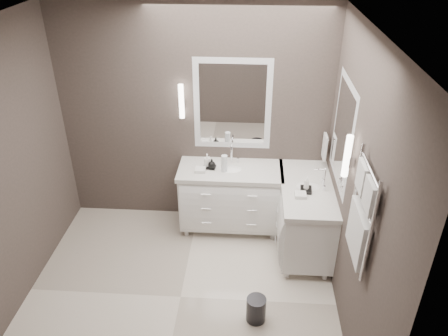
# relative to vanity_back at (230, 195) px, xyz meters

# --- Properties ---
(floor) EXTENTS (3.20, 3.00, 0.01)m
(floor) POSITION_rel_vanity_back_xyz_m (-0.45, -1.23, -0.49)
(floor) COLOR silver
(floor) RESTS_ON ground
(ceiling) EXTENTS (3.20, 3.00, 0.01)m
(ceiling) POSITION_rel_vanity_back_xyz_m (-0.45, -1.23, 2.22)
(ceiling) COLOR white
(ceiling) RESTS_ON wall_back
(wall_back) EXTENTS (3.20, 0.01, 2.70)m
(wall_back) POSITION_rel_vanity_back_xyz_m (-0.45, 0.28, 0.86)
(wall_back) COLOR #423935
(wall_back) RESTS_ON floor
(wall_front) EXTENTS (3.20, 0.01, 2.70)m
(wall_front) POSITION_rel_vanity_back_xyz_m (-0.45, -2.73, 0.86)
(wall_front) COLOR #423935
(wall_front) RESTS_ON floor
(wall_right) EXTENTS (0.01, 3.00, 2.70)m
(wall_right) POSITION_rel_vanity_back_xyz_m (1.15, -1.23, 0.86)
(wall_right) COLOR #423935
(wall_right) RESTS_ON floor
(vanity_back) EXTENTS (1.24, 0.59, 0.97)m
(vanity_back) POSITION_rel_vanity_back_xyz_m (0.00, 0.00, 0.00)
(vanity_back) COLOR white
(vanity_back) RESTS_ON floor
(vanity_right) EXTENTS (0.59, 1.24, 0.97)m
(vanity_right) POSITION_rel_vanity_back_xyz_m (0.88, -0.33, 0.00)
(vanity_right) COLOR white
(vanity_right) RESTS_ON floor
(mirror_back) EXTENTS (0.90, 0.02, 1.10)m
(mirror_back) POSITION_rel_vanity_back_xyz_m (-0.00, 0.26, 1.06)
(mirror_back) COLOR white
(mirror_back) RESTS_ON wall_back
(mirror_right) EXTENTS (0.02, 0.90, 1.10)m
(mirror_right) POSITION_rel_vanity_back_xyz_m (1.14, -0.43, 1.06)
(mirror_right) COLOR white
(mirror_right) RESTS_ON wall_right
(sconce_back) EXTENTS (0.06, 0.06, 0.40)m
(sconce_back) POSITION_rel_vanity_back_xyz_m (-0.58, 0.20, 1.11)
(sconce_back) COLOR white
(sconce_back) RESTS_ON wall_back
(sconce_right) EXTENTS (0.06, 0.06, 0.40)m
(sconce_right) POSITION_rel_vanity_back_xyz_m (1.08, -1.01, 1.11)
(sconce_right) COLOR white
(sconce_right) RESTS_ON wall_right
(towel_bar_corner) EXTENTS (0.03, 0.22, 0.30)m
(towel_bar_corner) POSITION_rel_vanity_back_xyz_m (1.09, 0.13, 0.63)
(towel_bar_corner) COLOR white
(towel_bar_corner) RESTS_ON wall_right
(towel_ladder) EXTENTS (0.06, 0.58, 0.90)m
(towel_ladder) POSITION_rel_vanity_back_xyz_m (1.10, -1.63, 0.91)
(towel_ladder) COLOR white
(towel_ladder) RESTS_ON wall_right
(waste_bin) EXTENTS (0.20, 0.20, 0.27)m
(waste_bin) POSITION_rel_vanity_back_xyz_m (0.33, -1.46, -0.35)
(waste_bin) COLOR black
(waste_bin) RESTS_ON floor
(amenity_tray_back) EXTENTS (0.15, 0.12, 0.02)m
(amenity_tray_back) POSITION_rel_vanity_back_xyz_m (-0.25, 0.01, 0.38)
(amenity_tray_back) COLOR black
(amenity_tray_back) RESTS_ON vanity_back
(amenity_tray_right) EXTENTS (0.13, 0.17, 0.02)m
(amenity_tray_right) POSITION_rel_vanity_back_xyz_m (0.84, -0.42, 0.38)
(amenity_tray_right) COLOR black
(amenity_tray_right) RESTS_ON vanity_right
(water_bottle) EXTENTS (0.07, 0.07, 0.20)m
(water_bottle) POSITION_rel_vanity_back_xyz_m (-0.07, -0.06, 0.47)
(water_bottle) COLOR silver
(water_bottle) RESTS_ON vanity_back
(soap_bottle_a) EXTENTS (0.08, 0.08, 0.15)m
(soap_bottle_a) POSITION_rel_vanity_back_xyz_m (-0.28, 0.03, 0.46)
(soap_bottle_a) COLOR white
(soap_bottle_a) RESTS_ON amenity_tray_back
(soap_bottle_b) EXTENTS (0.10, 0.10, 0.11)m
(soap_bottle_b) POSITION_rel_vanity_back_xyz_m (-0.22, -0.02, 0.44)
(soap_bottle_b) COLOR black
(soap_bottle_b) RESTS_ON amenity_tray_back
(soap_bottle_c) EXTENTS (0.06, 0.07, 0.15)m
(soap_bottle_c) POSITION_rel_vanity_back_xyz_m (0.84, -0.42, 0.46)
(soap_bottle_c) COLOR white
(soap_bottle_c) RESTS_ON amenity_tray_right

